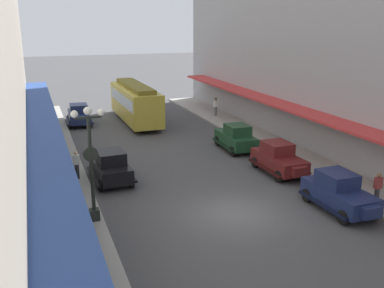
{
  "coord_description": "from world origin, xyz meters",
  "views": [
    {
      "loc": [
        -8.5,
        -17.06,
        8.8
      ],
      "look_at": [
        0.0,
        6.0,
        1.8
      ],
      "focal_mm": 40.86,
      "sensor_mm": 36.0,
      "label": 1
    }
  ],
  "objects_px": {
    "pedestrian_0": "(216,107)",
    "pedestrian_1": "(77,165)",
    "lamp_post_with_clock": "(91,160)",
    "parked_car_4": "(236,137)",
    "pedestrian_3": "(53,174)",
    "streetcar": "(135,102)",
    "parked_car_1": "(111,165)",
    "fire_hydrant": "(331,177)",
    "parked_car_2": "(339,191)",
    "parked_car_3": "(79,114)",
    "parked_car_0": "(279,158)",
    "pedestrian_2": "(378,189)"
  },
  "relations": [
    {
      "from": "fire_hydrant",
      "to": "streetcar",
      "type": "bearing_deg",
      "value": 108.78
    },
    {
      "from": "parked_car_2",
      "to": "fire_hydrant",
      "type": "relative_size",
      "value": 5.21
    },
    {
      "from": "pedestrian_1",
      "to": "pedestrian_2",
      "type": "bearing_deg",
      "value": -33.39
    },
    {
      "from": "parked_car_1",
      "to": "parked_car_4",
      "type": "bearing_deg",
      "value": 19.05
    },
    {
      "from": "lamp_post_with_clock",
      "to": "fire_hydrant",
      "type": "height_order",
      "value": "lamp_post_with_clock"
    },
    {
      "from": "parked_car_3",
      "to": "pedestrian_3",
      "type": "xyz_separation_m",
      "value": [
        -2.99,
        -15.32,
        0.05
      ]
    },
    {
      "from": "pedestrian_1",
      "to": "pedestrian_3",
      "type": "height_order",
      "value": "same"
    },
    {
      "from": "pedestrian_1",
      "to": "pedestrian_3",
      "type": "xyz_separation_m",
      "value": [
        -1.32,
        -1.16,
        0.0
      ]
    },
    {
      "from": "parked_car_1",
      "to": "parked_car_3",
      "type": "height_order",
      "value": "same"
    },
    {
      "from": "parked_car_4",
      "to": "streetcar",
      "type": "bearing_deg",
      "value": 113.55
    },
    {
      "from": "parked_car_3",
      "to": "parked_car_1",
      "type": "bearing_deg",
      "value": -89.55
    },
    {
      "from": "streetcar",
      "to": "lamp_post_with_clock",
      "type": "relative_size",
      "value": 1.86
    },
    {
      "from": "pedestrian_0",
      "to": "parked_car_0",
      "type": "bearing_deg",
      "value": -99.46
    },
    {
      "from": "parked_car_1",
      "to": "pedestrian_1",
      "type": "distance_m",
      "value": 1.91
    },
    {
      "from": "parked_car_2",
      "to": "pedestrian_3",
      "type": "xyz_separation_m",
      "value": [
        -12.64,
        7.12,
        0.05
      ]
    },
    {
      "from": "parked_car_1",
      "to": "parked_car_4",
      "type": "height_order",
      "value": "same"
    },
    {
      "from": "parked_car_0",
      "to": "pedestrian_3",
      "type": "relative_size",
      "value": 2.61
    },
    {
      "from": "parked_car_4",
      "to": "parked_car_0",
      "type": "bearing_deg",
      "value": -87.14
    },
    {
      "from": "fire_hydrant",
      "to": "pedestrian_3",
      "type": "relative_size",
      "value": 0.5
    },
    {
      "from": "parked_car_0",
      "to": "lamp_post_with_clock",
      "type": "height_order",
      "value": "lamp_post_with_clock"
    },
    {
      "from": "parked_car_1",
      "to": "fire_hydrant",
      "type": "relative_size",
      "value": 5.25
    },
    {
      "from": "parked_car_4",
      "to": "parked_car_1",
      "type": "bearing_deg",
      "value": -160.95
    },
    {
      "from": "pedestrian_3",
      "to": "fire_hydrant",
      "type": "bearing_deg",
      "value": -17.65
    },
    {
      "from": "parked_car_2",
      "to": "lamp_post_with_clock",
      "type": "bearing_deg",
      "value": 166.8
    },
    {
      "from": "parked_car_3",
      "to": "lamp_post_with_clock",
      "type": "height_order",
      "value": "lamp_post_with_clock"
    },
    {
      "from": "parked_car_1",
      "to": "streetcar",
      "type": "xyz_separation_m",
      "value": [
        4.69,
        13.89,
        0.96
      ]
    },
    {
      "from": "parked_car_4",
      "to": "pedestrian_2",
      "type": "height_order",
      "value": "parked_car_4"
    },
    {
      "from": "pedestrian_1",
      "to": "parked_car_3",
      "type": "bearing_deg",
      "value": 83.28
    },
    {
      "from": "lamp_post_with_clock",
      "to": "pedestrian_1",
      "type": "relative_size",
      "value": 3.15
    },
    {
      "from": "fire_hydrant",
      "to": "pedestrian_2",
      "type": "bearing_deg",
      "value": -84.09
    },
    {
      "from": "pedestrian_0",
      "to": "pedestrian_2",
      "type": "distance_m",
      "value": 21.52
    },
    {
      "from": "streetcar",
      "to": "lamp_post_with_clock",
      "type": "xyz_separation_m",
      "value": [
        -6.32,
        -18.88,
        1.08
      ]
    },
    {
      "from": "pedestrian_0",
      "to": "pedestrian_1",
      "type": "bearing_deg",
      "value": -137.5
    },
    {
      "from": "parked_car_2",
      "to": "pedestrian_0",
      "type": "relative_size",
      "value": 2.56
    },
    {
      "from": "parked_car_4",
      "to": "fire_hydrant",
      "type": "height_order",
      "value": "parked_car_4"
    },
    {
      "from": "parked_car_0",
      "to": "pedestrian_2",
      "type": "height_order",
      "value": "parked_car_0"
    },
    {
      "from": "parked_car_3",
      "to": "parked_car_4",
      "type": "distance_m",
      "value": 14.98
    },
    {
      "from": "pedestrian_0",
      "to": "pedestrian_1",
      "type": "height_order",
      "value": "pedestrian_0"
    },
    {
      "from": "parked_car_2",
      "to": "streetcar",
      "type": "xyz_separation_m",
      "value": [
        -4.84,
        21.5,
        0.96
      ]
    },
    {
      "from": "streetcar",
      "to": "fire_hydrant",
      "type": "relative_size",
      "value": 11.73
    },
    {
      "from": "parked_car_0",
      "to": "parked_car_3",
      "type": "height_order",
      "value": "same"
    },
    {
      "from": "streetcar",
      "to": "pedestrian_0",
      "type": "height_order",
      "value": "streetcar"
    },
    {
      "from": "parked_car_4",
      "to": "pedestrian_3",
      "type": "xyz_separation_m",
      "value": [
        -12.45,
        -3.71,
        0.05
      ]
    },
    {
      "from": "parked_car_2",
      "to": "parked_car_1",
      "type": "bearing_deg",
      "value": 141.4
    },
    {
      "from": "parked_car_0",
      "to": "lamp_post_with_clock",
      "type": "xyz_separation_m",
      "value": [
        -11.23,
        -2.97,
        2.04
      ]
    },
    {
      "from": "parked_car_1",
      "to": "pedestrian_1",
      "type": "xyz_separation_m",
      "value": [
        -1.79,
        0.67,
        0.05
      ]
    },
    {
      "from": "parked_car_4",
      "to": "pedestrian_2",
      "type": "relative_size",
      "value": 2.62
    },
    {
      "from": "pedestrian_1",
      "to": "lamp_post_with_clock",
      "type": "bearing_deg",
      "value": -88.46
    },
    {
      "from": "pedestrian_3",
      "to": "pedestrian_0",
      "type": "bearing_deg",
      "value": 42.39
    },
    {
      "from": "streetcar",
      "to": "pedestrian_1",
      "type": "bearing_deg",
      "value": -116.09
    }
  ]
}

